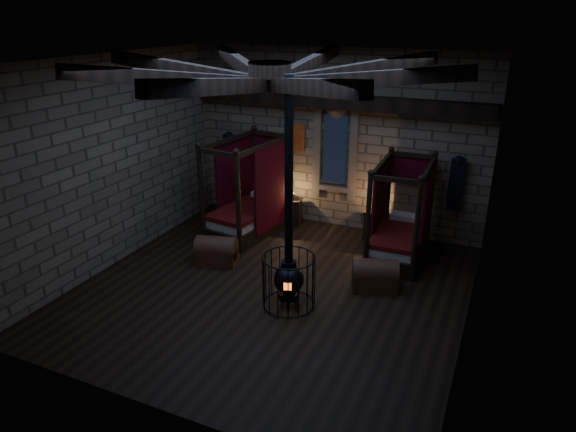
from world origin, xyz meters
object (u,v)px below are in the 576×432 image
at_px(bed_right, 399,234).
at_px(trunk_left, 217,251).
at_px(bed_left, 250,210).
at_px(stove, 289,276).
at_px(trunk_right, 375,276).

distance_m(bed_right, trunk_left, 3.90).
relative_size(bed_left, trunk_left, 2.44).
xyz_separation_m(trunk_left, stove, (2.05, -0.90, 0.33)).
relative_size(trunk_left, trunk_right, 0.96).
bearing_deg(trunk_right, bed_left, 137.23).
bearing_deg(trunk_left, stove, -38.38).
xyz_separation_m(trunk_left, trunk_right, (3.30, 0.31, 0.00)).
bearing_deg(stove, trunk_right, 24.86).
bearing_deg(trunk_left, trunk_right, -9.25).
bearing_deg(bed_right, stove, -117.17).
bearing_deg(stove, bed_right, 45.18).
bearing_deg(trunk_left, bed_left, 79.67).
height_order(bed_left, trunk_right, bed_left).
distance_m(bed_left, bed_right, 3.53).
height_order(bed_left, bed_right, bed_left).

